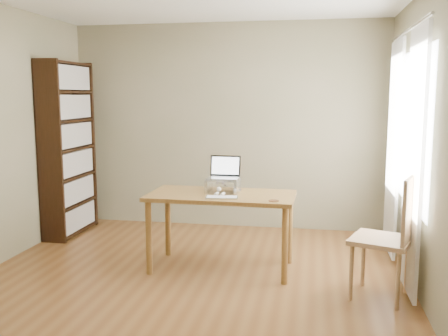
# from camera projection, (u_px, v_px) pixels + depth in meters

# --- Properties ---
(room) EXTENTS (4.04, 4.54, 2.64)m
(room) POSITION_uv_depth(u_px,v_px,m) (184.00, 142.00, 4.19)
(room) COLOR brown
(room) RESTS_ON ground
(bookshelf) EXTENTS (0.30, 0.90, 2.10)m
(bookshelf) POSITION_uv_depth(u_px,v_px,m) (68.00, 149.00, 6.06)
(bookshelf) COLOR black
(bookshelf) RESTS_ON ground
(curtains) EXTENTS (0.03, 1.90, 2.25)m
(curtains) POSITION_uv_depth(u_px,v_px,m) (403.00, 152.00, 4.64)
(curtains) COLOR white
(curtains) RESTS_ON ground
(desk) EXTENTS (1.42, 0.74, 0.75)m
(desk) POSITION_uv_depth(u_px,v_px,m) (221.00, 204.00, 4.84)
(desk) COLOR brown
(desk) RESTS_ON ground
(laptop_stand) EXTENTS (0.32, 0.25, 0.13)m
(laptop_stand) POSITION_uv_depth(u_px,v_px,m) (223.00, 184.00, 4.89)
(laptop_stand) COLOR silver
(laptop_stand) RESTS_ON desk
(laptop) EXTENTS (0.31, 0.26, 0.22)m
(laptop) POSITION_uv_depth(u_px,v_px,m) (224.00, 173.00, 4.93)
(laptop) COLOR silver
(laptop) RESTS_ON laptop_stand
(keyboard) EXTENTS (0.31, 0.16, 0.02)m
(keyboard) POSITION_uv_depth(u_px,v_px,m) (222.00, 198.00, 4.60)
(keyboard) COLOR silver
(keyboard) RESTS_ON desk
(coaster) EXTENTS (0.09, 0.09, 0.01)m
(coaster) POSITION_uv_depth(u_px,v_px,m) (274.00, 201.00, 4.49)
(coaster) COLOR brown
(coaster) RESTS_ON desk
(cat) EXTENTS (0.24, 0.48, 0.15)m
(cat) POSITION_uv_depth(u_px,v_px,m) (225.00, 185.00, 4.92)
(cat) COLOR #4C433C
(cat) RESTS_ON desk
(chair) EXTENTS (0.60, 0.59, 1.05)m
(chair) POSITION_uv_depth(u_px,v_px,m) (392.00, 232.00, 4.14)
(chair) COLOR #A7805A
(chair) RESTS_ON ground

